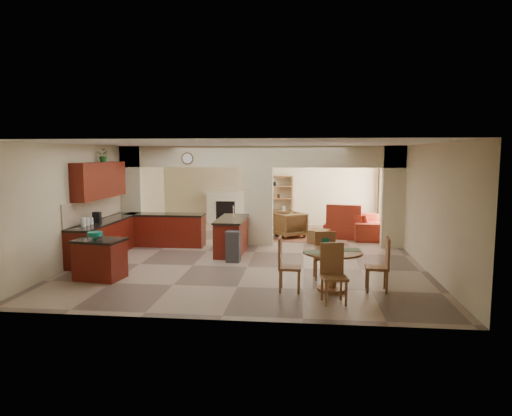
# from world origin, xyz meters

# --- Properties ---
(floor) EXTENTS (10.00, 10.00, 0.00)m
(floor) POSITION_xyz_m (0.00, 0.00, 0.00)
(floor) COLOR gray
(floor) RESTS_ON ground
(ceiling) EXTENTS (10.00, 10.00, 0.00)m
(ceiling) POSITION_xyz_m (0.00, 0.00, 2.80)
(ceiling) COLOR white
(ceiling) RESTS_ON wall_back
(wall_back) EXTENTS (8.00, 0.00, 8.00)m
(wall_back) POSITION_xyz_m (0.00, 5.00, 1.40)
(wall_back) COLOR #C3B48F
(wall_back) RESTS_ON floor
(wall_front) EXTENTS (8.00, 0.00, 8.00)m
(wall_front) POSITION_xyz_m (0.00, -5.00, 1.40)
(wall_front) COLOR #C3B48F
(wall_front) RESTS_ON floor
(wall_left) EXTENTS (0.00, 10.00, 10.00)m
(wall_left) POSITION_xyz_m (-4.00, 0.00, 1.40)
(wall_left) COLOR #C3B48F
(wall_left) RESTS_ON floor
(wall_right) EXTENTS (0.00, 10.00, 10.00)m
(wall_right) POSITION_xyz_m (4.00, 0.00, 1.40)
(wall_right) COLOR #C3B48F
(wall_right) RESTS_ON floor
(partition_left_pier) EXTENTS (0.60, 0.25, 2.80)m
(partition_left_pier) POSITION_xyz_m (-3.70, 1.00, 1.40)
(partition_left_pier) COLOR #C3B48F
(partition_left_pier) RESTS_ON floor
(partition_center_pier) EXTENTS (0.80, 0.25, 2.20)m
(partition_center_pier) POSITION_xyz_m (0.00, 1.00, 1.10)
(partition_center_pier) COLOR #C3B48F
(partition_center_pier) RESTS_ON floor
(partition_right_pier) EXTENTS (0.60, 0.25, 2.80)m
(partition_right_pier) POSITION_xyz_m (3.70, 1.00, 1.40)
(partition_right_pier) COLOR #C3B48F
(partition_right_pier) RESTS_ON floor
(partition_header) EXTENTS (8.00, 0.25, 0.60)m
(partition_header) POSITION_xyz_m (0.00, 1.00, 2.50)
(partition_header) COLOR #C3B48F
(partition_header) RESTS_ON partition_center_pier
(kitchen_counter) EXTENTS (2.52, 3.29, 1.48)m
(kitchen_counter) POSITION_xyz_m (-3.26, -0.25, 0.46)
(kitchen_counter) COLOR #400A07
(kitchen_counter) RESTS_ON floor
(upper_cabinets) EXTENTS (0.35, 2.40, 0.90)m
(upper_cabinets) POSITION_xyz_m (-3.82, -0.80, 1.92)
(upper_cabinets) COLOR #400A07
(upper_cabinets) RESTS_ON wall_left
(peninsula) EXTENTS (0.70, 1.85, 0.91)m
(peninsula) POSITION_xyz_m (-0.60, -0.11, 0.46)
(peninsula) COLOR #400A07
(peninsula) RESTS_ON floor
(wall_clock) EXTENTS (0.34, 0.03, 0.34)m
(wall_clock) POSITION_xyz_m (-2.00, 0.85, 2.45)
(wall_clock) COLOR #532F1B
(wall_clock) RESTS_ON partition_header
(rug) EXTENTS (1.60, 1.30, 0.01)m
(rug) POSITION_xyz_m (1.20, 2.10, 0.01)
(rug) COLOR brown
(rug) RESTS_ON floor
(fireplace) EXTENTS (1.60, 0.35, 1.20)m
(fireplace) POSITION_xyz_m (-1.60, 4.83, 0.61)
(fireplace) COLOR beige
(fireplace) RESTS_ON floor
(shelving_unit) EXTENTS (1.00, 0.32, 1.80)m
(shelving_unit) POSITION_xyz_m (0.35, 4.82, 0.90)
(shelving_unit) COLOR brown
(shelving_unit) RESTS_ON floor
(window_a) EXTENTS (0.02, 0.90, 1.90)m
(window_a) POSITION_xyz_m (3.97, 2.30, 1.20)
(window_a) COLOR white
(window_a) RESTS_ON wall_right
(window_b) EXTENTS (0.02, 0.90, 1.90)m
(window_b) POSITION_xyz_m (3.97, 4.00, 1.20)
(window_b) COLOR white
(window_b) RESTS_ON wall_right
(glazed_door) EXTENTS (0.02, 0.70, 2.10)m
(glazed_door) POSITION_xyz_m (3.97, 3.15, 1.05)
(glazed_door) COLOR white
(glazed_door) RESTS_ON wall_right
(drape_a_left) EXTENTS (0.10, 0.28, 2.30)m
(drape_a_left) POSITION_xyz_m (3.93, 1.70, 1.20)
(drape_a_left) COLOR #391616
(drape_a_left) RESTS_ON wall_right
(drape_a_right) EXTENTS (0.10, 0.28, 2.30)m
(drape_a_right) POSITION_xyz_m (3.93, 2.90, 1.20)
(drape_a_right) COLOR #391616
(drape_a_right) RESTS_ON wall_right
(drape_b_left) EXTENTS (0.10, 0.28, 2.30)m
(drape_b_left) POSITION_xyz_m (3.93, 3.40, 1.20)
(drape_b_left) COLOR #391616
(drape_b_left) RESTS_ON wall_right
(drape_b_right) EXTENTS (0.10, 0.28, 2.30)m
(drape_b_right) POSITION_xyz_m (3.93, 4.60, 1.20)
(drape_b_right) COLOR #391616
(drape_b_right) RESTS_ON wall_right
(ceiling_fan) EXTENTS (1.00, 1.00, 0.10)m
(ceiling_fan) POSITION_xyz_m (1.50, 3.00, 2.56)
(ceiling_fan) COLOR white
(ceiling_fan) RESTS_ON ceiling
(kitchen_island) EXTENTS (1.05, 0.82, 0.83)m
(kitchen_island) POSITION_xyz_m (-2.90, -2.92, 0.42)
(kitchen_island) COLOR #400A07
(kitchen_island) RESTS_ON floor
(teal_bowl) EXTENTS (0.31, 0.31, 0.15)m
(teal_bowl) POSITION_xyz_m (-3.00, -2.90, 0.91)
(teal_bowl) COLOR #13876D
(teal_bowl) RESTS_ON kitchen_island
(trash_can) EXTENTS (0.34, 0.29, 0.69)m
(trash_can) POSITION_xyz_m (-0.39, -1.16, 0.34)
(trash_can) COLOR #303033
(trash_can) RESTS_ON floor
(dining_table) EXTENTS (1.12, 1.12, 0.76)m
(dining_table) POSITION_xyz_m (1.82, -3.24, 0.51)
(dining_table) COLOR brown
(dining_table) RESTS_ON floor
(fruit_bowl) EXTENTS (0.30, 0.30, 0.16)m
(fruit_bowl) POSITION_xyz_m (1.77, -3.22, 0.84)
(fruit_bowl) COLOR #52A222
(fruit_bowl) RESTS_ON dining_table
(sofa) EXTENTS (2.69, 1.05, 0.78)m
(sofa) POSITION_xyz_m (3.30, 2.90, 0.39)
(sofa) COLOR maroon
(sofa) RESTS_ON floor
(chaise) EXTENTS (1.23, 1.09, 0.42)m
(chaise) POSITION_xyz_m (2.47, 2.45, 0.21)
(chaise) COLOR maroon
(chaise) RESTS_ON floor
(armchair) EXTENTS (1.16, 1.16, 0.77)m
(armchair) POSITION_xyz_m (0.84, 2.31, 0.39)
(armchair) COLOR maroon
(armchair) RESTS_ON floor
(ottoman) EXTENTS (0.68, 0.68, 0.39)m
(ottoman) POSITION_xyz_m (1.71, 1.46, 0.19)
(ottoman) COLOR maroon
(ottoman) RESTS_ON floor
(plant) EXTENTS (0.36, 0.34, 0.34)m
(plant) POSITION_xyz_m (-3.82, -0.54, 2.54)
(plant) COLOR #154F16
(plant) RESTS_ON upper_cabinets
(chair_north) EXTENTS (0.46, 0.46, 1.02)m
(chair_north) POSITION_xyz_m (1.70, -2.51, 0.55)
(chair_north) COLOR brown
(chair_north) RESTS_ON floor
(chair_east) EXTENTS (0.45, 0.44, 1.02)m
(chair_east) POSITION_xyz_m (2.74, -3.18, 0.55)
(chair_east) COLOR brown
(chair_east) RESTS_ON floor
(chair_south) EXTENTS (0.49, 0.49, 1.02)m
(chair_south) POSITION_xyz_m (1.79, -3.90, 0.55)
(chair_south) COLOR brown
(chair_south) RESTS_ON floor
(chair_west) EXTENTS (0.44, 0.43, 1.02)m
(chair_west) POSITION_xyz_m (0.94, -3.35, 0.55)
(chair_west) COLOR brown
(chair_west) RESTS_ON floor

